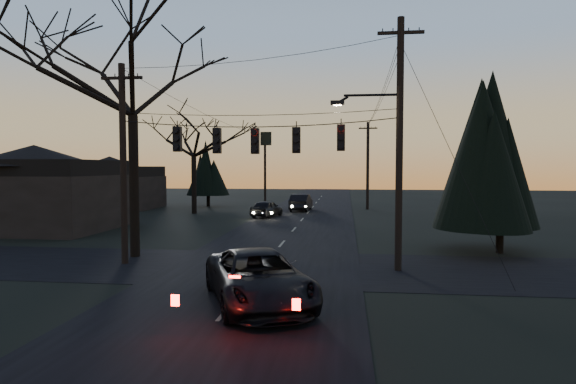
# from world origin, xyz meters

# --- Properties ---
(ground_plane) EXTENTS (160.00, 160.00, 0.00)m
(ground_plane) POSITION_xyz_m (0.00, 0.00, 0.00)
(ground_plane) COLOR black
(main_road) EXTENTS (8.00, 120.00, 0.02)m
(main_road) POSITION_xyz_m (0.00, 20.00, 0.01)
(main_road) COLOR black
(main_road) RESTS_ON ground
(cross_road) EXTENTS (60.00, 7.00, 0.02)m
(cross_road) POSITION_xyz_m (0.00, 10.00, 0.01)
(cross_road) COLOR black
(cross_road) RESTS_ON ground
(utility_pole_right) EXTENTS (5.00, 0.30, 10.00)m
(utility_pole_right) POSITION_xyz_m (5.50, 10.00, 0.00)
(utility_pole_right) COLOR black
(utility_pole_right) RESTS_ON ground
(utility_pole_left) EXTENTS (1.80, 0.30, 8.50)m
(utility_pole_left) POSITION_xyz_m (-6.00, 10.00, 0.00)
(utility_pole_left) COLOR black
(utility_pole_left) RESTS_ON ground
(utility_pole_far_r) EXTENTS (1.80, 0.30, 8.50)m
(utility_pole_far_r) POSITION_xyz_m (5.50, 38.00, 0.00)
(utility_pole_far_r) COLOR black
(utility_pole_far_r) RESTS_ON ground
(utility_pole_far_l) EXTENTS (0.30, 0.30, 8.00)m
(utility_pole_far_l) POSITION_xyz_m (-6.00, 46.00, 0.00)
(utility_pole_far_l) COLOR black
(utility_pole_far_l) RESTS_ON ground
(span_signal_assembly) EXTENTS (11.50, 0.44, 1.55)m
(span_signal_assembly) POSITION_xyz_m (-0.24, 10.00, 5.27)
(span_signal_assembly) COLOR black
(span_signal_assembly) RESTS_ON ground
(bare_tree_left) EXTENTS (9.94, 9.94, 13.01)m
(bare_tree_left) POSITION_xyz_m (-6.28, 11.61, 9.10)
(bare_tree_left) COLOR black
(bare_tree_left) RESTS_ON ground
(evergreen_right) EXTENTS (4.49, 4.49, 8.61)m
(evergreen_right) POSITION_xyz_m (10.79, 14.63, 4.90)
(evergreen_right) COLOR black
(evergreen_right) RESTS_ON ground
(bare_tree_dist) EXTENTS (6.84, 6.84, 10.17)m
(bare_tree_dist) POSITION_xyz_m (-10.02, 31.92, 7.10)
(bare_tree_dist) COLOR black
(bare_tree_dist) RESTS_ON ground
(evergreen_dist) EXTENTS (3.44, 3.44, 6.62)m
(evergreen_dist) POSITION_xyz_m (-11.01, 39.73, 3.90)
(evergreen_dist) COLOR black
(evergreen_dist) RESTS_ON ground
(house_left_near) EXTENTS (10.00, 8.00, 5.60)m
(house_left_near) POSITION_xyz_m (-17.00, 20.00, 2.80)
(house_left_near) COLOR black
(house_left_near) RESTS_ON ground
(house_left_far) EXTENTS (9.00, 7.00, 5.20)m
(house_left_far) POSITION_xyz_m (-20.00, 36.00, 2.60)
(house_left_far) COLOR black
(house_left_far) RESTS_ON ground
(suv_near) EXTENTS (4.63, 6.28, 1.59)m
(suv_near) POSITION_xyz_m (0.80, 4.64, 0.79)
(suv_near) COLOR black
(suv_near) RESTS_ON ground
(sedan_oncoming_a) EXTENTS (2.49, 4.34, 1.39)m
(sedan_oncoming_a) POSITION_xyz_m (-3.11, 29.74, 0.70)
(sedan_oncoming_a) COLOR black
(sedan_oncoming_a) RESTS_ON ground
(sedan_oncoming_b) EXTENTS (1.90, 4.81, 1.56)m
(sedan_oncoming_b) POSITION_xyz_m (-0.80, 35.73, 0.78)
(sedan_oncoming_b) COLOR black
(sedan_oncoming_b) RESTS_ON ground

